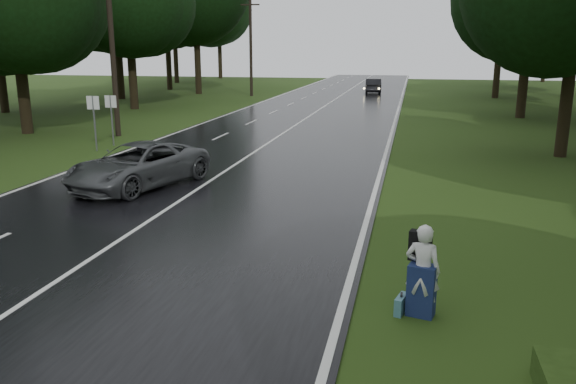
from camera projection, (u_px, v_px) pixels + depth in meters
name	position (u px, v px, depth m)	size (l,w,h in m)	color
ground	(35.00, 298.00, 11.02)	(160.00, 160.00, 0.00)	#274012
road	(276.00, 139.00, 29.97)	(12.00, 140.00, 0.04)	black
lane_center	(276.00, 138.00, 29.97)	(0.12, 140.00, 0.01)	silver
grey_car	(138.00, 165.00, 19.44)	(2.43, 5.28, 1.47)	#444749
far_car	(373.00, 86.00, 58.82)	(1.54, 4.42, 1.46)	black
hitchhiker	(422.00, 274.00, 10.14)	(0.70, 0.66, 1.69)	silver
suitcase	(401.00, 304.00, 10.36)	(0.13, 0.46, 0.33)	#427280
utility_pole_mid	(119.00, 136.00, 31.00)	(1.80, 0.28, 10.61)	black
utility_pole_far	(252.00, 96.00, 56.09)	(1.80, 0.28, 9.39)	black
road_sign_a	(97.00, 151.00, 26.49)	(0.60, 0.10, 2.50)	white
road_sign_b	(114.00, 145.00, 27.98)	(0.58, 0.10, 2.40)	white
tree_left_d	(28.00, 133.00, 31.91)	(8.04, 8.04, 12.57)	black
tree_left_e	(135.00, 109.00, 44.40)	(9.17, 9.17, 14.32)	black
tree_left_f	(199.00, 94.00, 58.59)	(11.75, 11.75, 18.35)	black
tree_right_d	(560.00, 157.00, 25.18)	(8.18, 8.18, 12.77)	black
tree_right_e	(520.00, 118.00, 38.90)	(8.76, 8.76, 13.69)	black
tree_right_f	(495.00, 98.00, 53.92)	(10.19, 10.19, 15.92)	black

